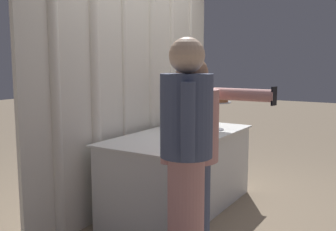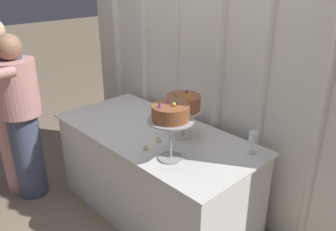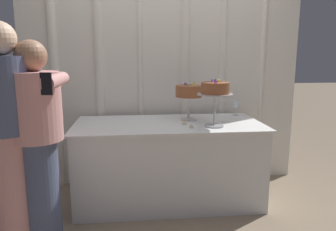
{
  "view_description": "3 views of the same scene",
  "coord_description": "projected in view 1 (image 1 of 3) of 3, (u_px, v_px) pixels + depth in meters",
  "views": [
    {
      "loc": [
        -3.28,
        -1.79,
        1.48
      ],
      "look_at": [
        -0.02,
        0.23,
        0.96
      ],
      "focal_mm": 41.42,
      "sensor_mm": 36.0,
      "label": 1
    },
    {
      "loc": [
        1.89,
        -1.54,
        2.0
      ],
      "look_at": [
        0.14,
        0.13,
        0.96
      ],
      "focal_mm": 36.73,
      "sensor_mm": 36.0,
      "label": 2
    },
    {
      "loc": [
        -0.31,
        -2.87,
        1.43
      ],
      "look_at": [
        0.01,
        0.22,
        0.83
      ],
      "focal_mm": 34.42,
      "sensor_mm": 36.0,
      "label": 3
    }
  ],
  "objects": [
    {
      "name": "cake_display_nearright",
      "position": [
        216.0,
        99.0,
        4.03
      ],
      "size": [
        0.32,
        0.32,
        0.44
      ],
      "color": "#B2B2B7",
      "rests_on": "cake_table"
    },
    {
      "name": "wine_glass",
      "position": [
        192.0,
        112.0,
        4.6
      ],
      "size": [
        0.07,
        0.07,
        0.17
      ],
      "color": "silver",
      "rests_on": "cake_table"
    },
    {
      "name": "tealight_far_left",
      "position": [
        195.0,
        132.0,
        3.92
      ],
      "size": [
        0.05,
        0.05,
        0.03
      ],
      "color": "beige",
      "rests_on": "cake_table"
    },
    {
      "name": "ground_plane",
      "position": [
        189.0,
        211.0,
        3.9
      ],
      "size": [
        24.0,
        24.0,
        0.0
      ],
      "primitive_type": "plane",
      "color": "gray"
    },
    {
      "name": "tealight_near_left",
      "position": [
        210.0,
        132.0,
        3.87
      ],
      "size": [
        0.04,
        0.04,
        0.04
      ],
      "color": "beige",
      "rests_on": "cake_table"
    },
    {
      "name": "cake_table",
      "position": [
        180.0,
        172.0,
        3.9
      ],
      "size": [
        1.77,
        0.85,
        0.78
      ],
      "color": "white",
      "rests_on": "ground_plane"
    },
    {
      "name": "guest_girl_blue_dress",
      "position": [
        192.0,
        160.0,
        2.64
      ],
      "size": [
        0.52,
        0.72,
        1.52
      ],
      "color": "#4C5675",
      "rests_on": "ground_plane"
    },
    {
      "name": "guest_man_dark_suit",
      "position": [
        186.0,
        155.0,
        2.45
      ],
      "size": [
        0.46,
        0.46,
        1.64
      ],
      "color": "#D6938E",
      "rests_on": "ground_plane"
    },
    {
      "name": "cake_display_nearleft",
      "position": [
        181.0,
        104.0,
        4.05
      ],
      "size": [
        0.29,
        0.29,
        0.39
      ],
      "color": "silver",
      "rests_on": "cake_table"
    },
    {
      "name": "draped_curtain",
      "position": [
        135.0,
        61.0,
        3.98
      ],
      "size": [
        2.98,
        0.18,
        2.8
      ],
      "color": "white",
      "rests_on": "ground_plane"
    }
  ]
}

